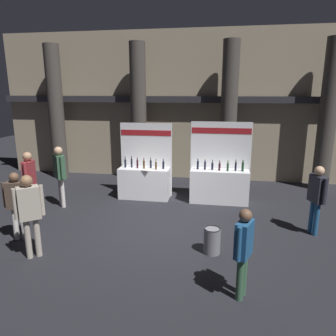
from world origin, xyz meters
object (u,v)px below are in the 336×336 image
Objects in this scene: visitor_6 at (60,171)px; trash_bin at (212,240)px; visitor_2 at (244,247)px; visitor_4 at (317,194)px; visitor_3 at (30,178)px; visitor_0 at (17,200)px; visitor_1 at (29,208)px; exhibitor_booth_1 at (219,182)px; exhibitor_booth_0 at (145,180)px.

trash_bin is at bearing 21.96° from visitor_6.
visitor_4 is at bearing 168.63° from visitor_2.
visitor_0 is at bearing -170.00° from visitor_3.
visitor_3 is (-1.32, 2.06, 0.01)m from visitor_1.
visitor_3 is (-0.53, 1.36, 0.12)m from visitor_0.
exhibitor_booth_1 is 4.87m from visitor_6.
visitor_3 is (-5.03, 1.27, 0.81)m from trash_bin.
visitor_0 is at bearing -41.27° from visitor_6.
visitor_1 reaches higher than visitor_4.
trash_bin is 0.32× the size of visitor_1.
exhibitor_booth_0 is 1.35× the size of visitor_1.
visitor_6 is (-0.08, 2.19, 0.13)m from visitor_0.
visitor_3 is 0.99× the size of visitor_6.
visitor_0 is 5.21m from visitor_2.
visitor_2 is 0.87× the size of visitor_3.
exhibitor_booth_1 reaches higher than visitor_2.
exhibitor_booth_0 reaches higher than visitor_0.
visitor_6 is (-7.00, 0.74, 0.09)m from visitor_4.
visitor_1 is 3.02m from visitor_6.
exhibitor_booth_0 reaches higher than visitor_4.
visitor_2 is (4.24, -0.64, -0.15)m from visitor_1.
trash_bin is 0.31× the size of visitor_6.
trash_bin is 5.25m from visitor_3.
visitor_6 is at bearing -101.99° from visitor_2.
visitor_0 is at bearing -97.29° from visitor_4.
trash_bin is 3.87m from visitor_1.
visitor_0 is (-4.61, -3.39, 0.35)m from exhibitor_booth_1.
visitor_0 is at bearing -178.89° from trash_bin.
visitor_2 is 0.87× the size of visitor_6.
exhibitor_booth_0 is 4.06m from visitor_0.
visitor_3 reaches higher than visitor_0.
visitor_1 reaches higher than visitor_2.
visitor_1 is at bearing -89.74° from visitor_4.
visitor_0 is (-2.20, -3.40, 0.37)m from exhibitor_booth_0.
exhibitor_booth_1 is 5.55m from visitor_3.
trash_bin is (2.29, -3.31, -0.32)m from exhibitor_booth_0.
visitor_6 is (-2.28, -1.21, 0.51)m from exhibitor_booth_0.
exhibitor_booth_1 is at bearing -152.25° from visitor_2.
exhibitor_booth_0 is 2.41m from exhibitor_booth_1.
visitor_6 is at bearing -115.15° from visitor_4.
visitor_1 is 0.98× the size of visitor_3.
exhibitor_booth_0 is 3.45m from visitor_3.
trash_bin is 5.10m from visitor_6.
visitor_0 is 0.89× the size of visitor_6.
trash_bin is (-0.11, -3.30, -0.34)m from exhibitor_booth_1.
exhibitor_booth_1 is at bearing 17.37° from visitor_0.
exhibitor_booth_0 is 4.37m from visitor_1.
visitor_4 is (2.42, 1.36, 0.74)m from trash_bin.
visitor_2 is 0.93× the size of visitor_4.
visitor_4 is 0.93× the size of visitor_6.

